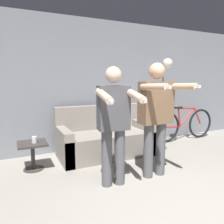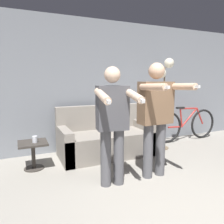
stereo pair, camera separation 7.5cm
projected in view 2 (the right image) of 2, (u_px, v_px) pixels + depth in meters
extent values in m
cube|color=gray|center=(106.00, 85.00, 4.56)|extent=(10.00, 0.05, 2.60)
cube|color=gray|center=(107.00, 144.00, 4.10)|extent=(1.74, 0.83, 0.44)
cube|color=gray|center=(100.00, 117.00, 4.35)|extent=(1.74, 0.14, 0.47)
cube|color=gray|center=(65.00, 145.00, 3.77)|extent=(0.16, 0.83, 0.58)
cube|color=gray|center=(143.00, 136.00, 4.41)|extent=(0.16, 0.83, 0.58)
cylinder|color=#56565B|center=(106.00, 158.00, 2.90)|extent=(0.14, 0.14, 0.76)
cylinder|color=#56565B|center=(119.00, 157.00, 2.95)|extent=(0.14, 0.14, 0.76)
cube|color=#4C4C51|center=(112.00, 108.00, 2.82)|extent=(0.43, 0.27, 0.57)
sphere|color=beige|center=(112.00, 75.00, 2.76)|extent=(0.21, 0.21, 0.21)
cylinder|color=beige|center=(102.00, 96.00, 2.51)|extent=(0.16, 0.52, 0.17)
cube|color=white|center=(108.00, 101.00, 2.28)|extent=(0.05, 0.13, 0.05)
cylinder|color=beige|center=(133.00, 95.00, 2.61)|extent=(0.16, 0.52, 0.17)
cube|color=white|center=(142.00, 100.00, 2.38)|extent=(0.05, 0.13, 0.05)
cylinder|color=#56565B|center=(148.00, 151.00, 3.14)|extent=(0.14, 0.14, 0.79)
cylinder|color=#56565B|center=(160.00, 149.00, 3.23)|extent=(0.14, 0.14, 0.79)
cube|color=brown|center=(156.00, 103.00, 3.08)|extent=(0.49, 0.23, 0.59)
sphere|color=#D8AD8C|center=(157.00, 71.00, 3.02)|extent=(0.23, 0.23, 0.23)
cylinder|color=#D8AD8C|center=(153.00, 87.00, 2.73)|extent=(0.10, 0.50, 0.10)
cube|color=white|center=(166.00, 87.00, 2.51)|extent=(0.04, 0.12, 0.04)
cylinder|color=#D8AD8C|center=(181.00, 87.00, 2.92)|extent=(0.10, 0.50, 0.10)
cube|color=white|center=(196.00, 87.00, 2.69)|extent=(0.04, 0.12, 0.04)
ellipsoid|color=silver|center=(111.00, 101.00, 4.40)|extent=(0.30, 0.11, 0.15)
sphere|color=silver|center=(117.00, 98.00, 4.44)|extent=(0.11, 0.11, 0.11)
ellipsoid|color=silver|center=(104.00, 104.00, 4.36)|extent=(0.16, 0.04, 0.04)
cone|color=silver|center=(117.00, 96.00, 4.41)|extent=(0.03, 0.03, 0.03)
cone|color=silver|center=(116.00, 96.00, 4.45)|extent=(0.03, 0.03, 0.03)
cylinder|color=#756047|center=(162.00, 148.00, 4.54)|extent=(0.26, 0.26, 0.02)
cylinder|color=#756047|center=(163.00, 109.00, 4.42)|extent=(0.03, 0.03, 1.66)
sphere|color=white|center=(169.00, 63.00, 4.32)|extent=(0.20, 0.20, 0.20)
sphere|color=white|center=(161.00, 73.00, 4.28)|extent=(0.20, 0.20, 0.20)
cylinder|color=#38332D|center=(34.00, 168.00, 3.50)|extent=(0.31, 0.31, 0.02)
cylinder|color=#38332D|center=(33.00, 156.00, 3.47)|extent=(0.06, 0.06, 0.41)
cube|color=#38332D|center=(33.00, 143.00, 3.44)|extent=(0.44, 0.44, 0.03)
cylinder|color=silver|center=(35.00, 139.00, 3.42)|extent=(0.08, 0.08, 0.10)
torus|color=black|center=(203.00, 124.00, 5.30)|extent=(0.71, 0.05, 0.71)
torus|color=black|center=(168.00, 127.00, 4.89)|extent=(0.71, 0.05, 0.71)
cylinder|color=#B72D28|center=(189.00, 117.00, 5.10)|extent=(0.45, 0.04, 0.43)
cylinder|color=#B72D28|center=(181.00, 118.00, 5.00)|extent=(0.11, 0.04, 0.43)
cylinder|color=#B72D28|center=(189.00, 108.00, 5.05)|extent=(0.50, 0.04, 0.05)
cylinder|color=#B72D28|center=(175.00, 127.00, 4.97)|extent=(0.39, 0.04, 0.05)
cylinder|color=#B72D28|center=(200.00, 116.00, 5.23)|extent=(0.24, 0.04, 0.41)
cube|color=black|center=(180.00, 108.00, 4.95)|extent=(0.20, 0.07, 0.04)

